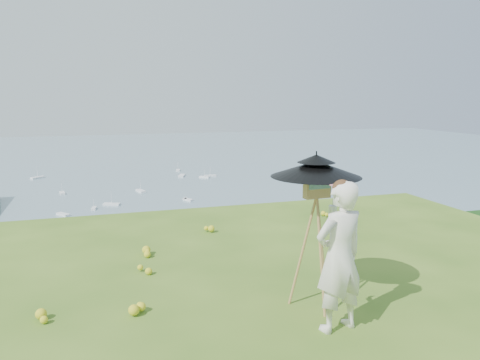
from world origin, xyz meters
name	(u,v)px	position (x,y,z in m)	size (l,w,h in m)	color
shoreline_tier	(111,322)	(0.00, 75.00, -36.00)	(170.00, 28.00, 8.00)	#706659
bay_water	(99,170)	(0.00, 240.00, -34.00)	(700.00, 700.00, 0.00)	#7397A4
slope_trees	(117,306)	(0.00, 35.00, -15.00)	(110.00, 50.00, 6.00)	#265519
harbor_town	(109,287)	(0.00, 75.00, -29.50)	(110.00, 22.00, 5.00)	silver
moored_boats	(63,205)	(-12.50, 161.00, -33.65)	(140.00, 140.00, 0.70)	white
painter	(339,257)	(1.48, 0.80, 0.86)	(0.62, 0.41, 1.71)	white
field_easel	(315,240)	(1.49, 1.42, 0.87)	(0.66, 0.66, 1.73)	#A58145
sun_umbrella	(316,173)	(1.49, 1.45, 1.69)	(1.09, 1.09, 0.53)	black
painter_cap	(342,185)	(1.48, 0.80, 1.67)	(0.21, 0.25, 0.10)	#C76D7A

